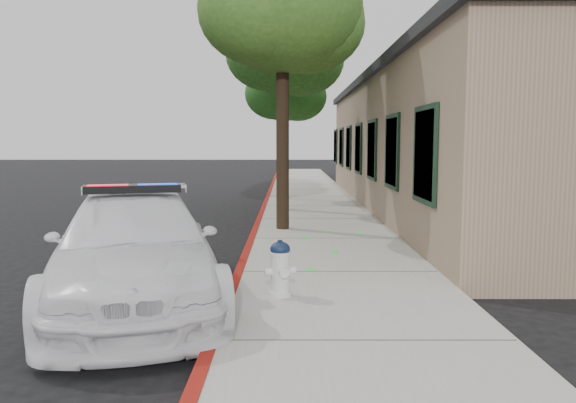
# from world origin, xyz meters

# --- Properties ---
(ground) EXTENTS (120.00, 120.00, 0.00)m
(ground) POSITION_xyz_m (0.00, 0.00, 0.00)
(ground) COLOR black
(ground) RESTS_ON ground
(sidewalk) EXTENTS (3.20, 60.00, 0.15)m
(sidewalk) POSITION_xyz_m (1.60, 3.00, 0.07)
(sidewalk) COLOR #99978B
(sidewalk) RESTS_ON ground
(red_curb) EXTENTS (0.14, 60.00, 0.16)m
(red_curb) POSITION_xyz_m (0.06, 3.00, 0.08)
(red_curb) COLOR maroon
(red_curb) RESTS_ON ground
(clapboard_building) EXTENTS (7.30, 20.89, 4.24)m
(clapboard_building) POSITION_xyz_m (6.69, 9.00, 2.13)
(clapboard_building) COLOR #91745F
(clapboard_building) RESTS_ON ground
(police_car) EXTENTS (3.34, 5.48, 1.61)m
(police_car) POSITION_xyz_m (-1.23, -1.16, 0.75)
(police_car) COLOR white
(police_car) RESTS_ON ground
(fire_hydrant) EXTENTS (0.43, 0.37, 0.74)m
(fire_hydrant) POSITION_xyz_m (0.73, -1.35, 0.52)
(fire_hydrant) COLOR silver
(fire_hydrant) RESTS_ON sidewalk
(street_tree_near) EXTENTS (3.78, 3.63, 6.64)m
(street_tree_near) POSITION_xyz_m (0.71, 4.30, 5.11)
(street_tree_near) COLOR black
(street_tree_near) RESTS_ON sidewalk
(street_tree_mid) EXTENTS (3.50, 3.21, 6.13)m
(street_tree_mid) POSITION_xyz_m (0.72, 8.02, 4.77)
(street_tree_mid) COLOR black
(street_tree_mid) RESTS_ON sidewalk
(street_tree_far) EXTENTS (2.89, 2.64, 5.00)m
(street_tree_far) POSITION_xyz_m (0.72, 11.23, 3.91)
(street_tree_far) COLOR black
(street_tree_far) RESTS_ON sidewalk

